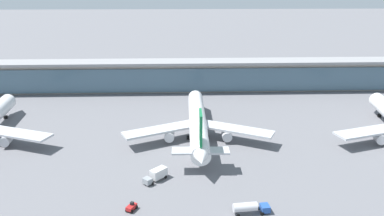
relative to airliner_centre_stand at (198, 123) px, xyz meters
name	(u,v)px	position (x,y,z in m)	size (l,w,h in m)	color
ground_plane	(195,155)	(-1.64, -13.85, -5.49)	(1200.00, 1200.00, 0.00)	slate
airliner_centre_stand	(198,123)	(0.00, 0.00, 0.00)	(50.40, 65.41, 17.44)	white
service_truck_near_nose_red	(132,207)	(-17.81, -42.72, -4.62)	(2.82, 3.32, 2.05)	#B21E1E
service_truck_mid_apron_blue	(250,207)	(9.72, -45.16, -3.79)	(8.80, 3.32, 2.95)	#234C9E
service_truck_at_far_stand_grey	(157,175)	(-12.61, -28.81, -3.80)	(6.75, 6.83, 3.10)	gray
terminal_building	(188,75)	(-1.64, 57.57, 2.37)	(267.44, 12.80, 15.20)	#9E998E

